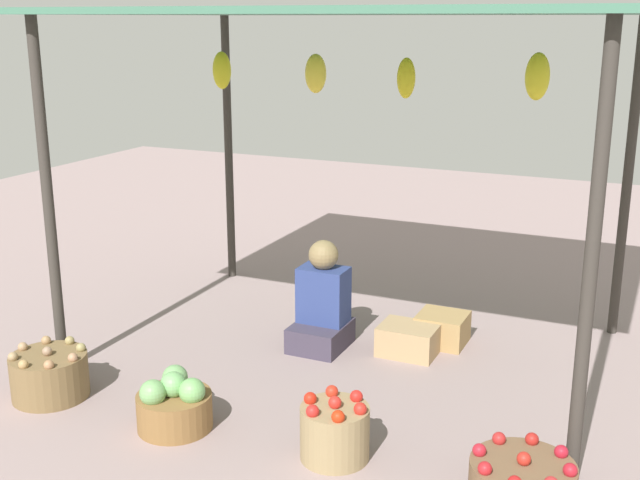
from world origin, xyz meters
TOP-DOWN VIEW (x-y plane):
  - ground_plane at (0.00, 0.00)m, footprint 14.00×14.00m
  - market_stall_structure at (0.01, 0.01)m, footprint 3.58×2.51m
  - vendor_person at (-0.23, -0.03)m, footprint 0.36×0.44m
  - basket_potatoes at (-1.43, -1.45)m, footprint 0.47×0.47m
  - basket_cabbages at (-0.51, -1.46)m, footprint 0.43×0.43m
  - basket_red_tomatoes at (0.46, -1.37)m, footprint 0.37×0.37m
  - wooden_crate_near_vendor at (0.38, 0.10)m, footprint 0.40×0.31m
  - wooden_crate_stacked_rear at (0.54, 0.38)m, footprint 0.34×0.33m

SIDE VIEW (x-z plane):
  - ground_plane at x=0.00m, z-range 0.00..0.00m
  - wooden_crate_near_vendor at x=0.38m, z-range 0.00..0.21m
  - wooden_crate_stacked_rear at x=0.54m, z-range 0.00..0.22m
  - basket_potatoes at x=-1.43m, z-range -0.02..0.31m
  - basket_cabbages at x=-0.51m, z-range -0.03..0.31m
  - basket_red_tomatoes at x=0.46m, z-range -0.02..0.34m
  - vendor_person at x=-0.23m, z-range -0.09..0.69m
  - market_stall_structure at x=0.01m, z-range 1.00..3.33m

